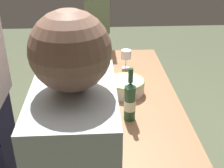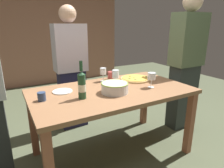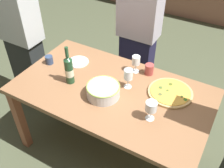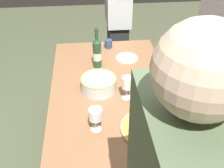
{
  "view_description": "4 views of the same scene",
  "coord_description": "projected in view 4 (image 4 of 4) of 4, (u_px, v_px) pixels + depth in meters",
  "views": [
    {
      "loc": [
        -1.87,
        0.11,
        1.8
      ],
      "look_at": [
        0.0,
        0.0,
        0.81
      ],
      "focal_mm": 48.09,
      "sensor_mm": 36.0,
      "label": 1
    },
    {
      "loc": [
        -0.92,
        -1.65,
        1.39
      ],
      "look_at": [
        0.0,
        0.0,
        0.81
      ],
      "focal_mm": 31.51,
      "sensor_mm": 36.0,
      "label": 2
    },
    {
      "loc": [
        0.78,
        -1.37,
        2.15
      ],
      "look_at": [
        0.0,
        0.0,
        0.81
      ],
      "focal_mm": 41.79,
      "sensor_mm": 36.0,
      "label": 3
    },
    {
      "loc": [
        1.65,
        -0.17,
        1.97
      ],
      "look_at": [
        0.0,
        0.0,
        0.81
      ],
      "focal_mm": 45.12,
      "sensor_mm": 36.0,
      "label": 4
    }
  ],
  "objects": [
    {
      "name": "wine_bottle",
      "position": [
        97.0,
        53.0,
        2.27
      ],
      "size": [
        0.07,
        0.07,
        0.34
      ],
      "color": "#214729",
      "rests_on": "dining_table"
    },
    {
      "name": "wine_glass_near_pizza",
      "position": [
        127.0,
        84.0,
        1.92
      ],
      "size": [
        0.07,
        0.07,
        0.17
      ],
      "color": "white",
      "rests_on": "dining_table"
    },
    {
      "name": "wine_glass_far_left",
      "position": [
        157.0,
        80.0,
        1.98
      ],
      "size": [
        0.07,
        0.07,
        0.16
      ],
      "color": "white",
      "rests_on": "dining_table"
    },
    {
      "name": "person_guest_left",
      "position": [
        214.0,
        66.0,
        2.22
      ],
      "size": [
        0.41,
        0.24,
        1.61
      ],
      "rotation": [
        0.0,
        0.0,
        -1.38
      ],
      "color": "#201E3D",
      "rests_on": "ground"
    },
    {
      "name": "side_plate",
      "position": [
        127.0,
        58.0,
        2.45
      ],
      "size": [
        0.19,
        0.19,
        0.01
      ],
      "primitive_type": "cylinder",
      "color": "white",
      "rests_on": "dining_table"
    },
    {
      "name": "wine_glass_by_bottle",
      "position": [
        95.0,
        115.0,
        1.67
      ],
      "size": [
        0.08,
        0.08,
        0.16
      ],
      "color": "white",
      "rests_on": "dining_table"
    },
    {
      "name": "cup_amber",
      "position": [
        108.0,
        44.0,
        2.6
      ],
      "size": [
        0.07,
        0.07,
        0.08
      ],
      "primitive_type": "cylinder",
      "color": "navy",
      "rests_on": "dining_table"
    },
    {
      "name": "dining_table",
      "position": [
        112.0,
        100.0,
        2.12
      ],
      "size": [
        1.6,
        0.9,
        0.75
      ],
      "color": "#916341",
      "rests_on": "ground"
    },
    {
      "name": "cup_ceramic",
      "position": [
        164.0,
        97.0,
        1.92
      ],
      "size": [
        0.08,
        0.08,
        0.09
      ],
      "primitive_type": "cylinder",
      "color": "#A8423F",
      "rests_on": "dining_table"
    },
    {
      "name": "pizza",
      "position": [
        149.0,
        128.0,
        1.72
      ],
      "size": [
        0.36,
        0.36,
        0.03
      ],
      "color": "tan",
      "rests_on": "dining_table"
    },
    {
      "name": "ground_plane",
      "position": [
        112.0,
        159.0,
        2.49
      ],
      "size": [
        8.0,
        8.0,
        0.0
      ],
      "primitive_type": "plane",
      "color": "#4E553C"
    },
    {
      "name": "person_host",
      "position": [
        118.0,
        20.0,
        2.97
      ],
      "size": [
        0.4,
        0.24,
        1.62
      ],
      "rotation": [
        0.0,
        0.0,
        -0.15
      ],
      "color": "#262A2A",
      "rests_on": "ground"
    },
    {
      "name": "serving_bowl",
      "position": [
        99.0,
        83.0,
        2.04
      ],
      "size": [
        0.26,
        0.26,
        0.1
      ],
      "color": "silver",
      "rests_on": "dining_table"
    }
  ]
}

